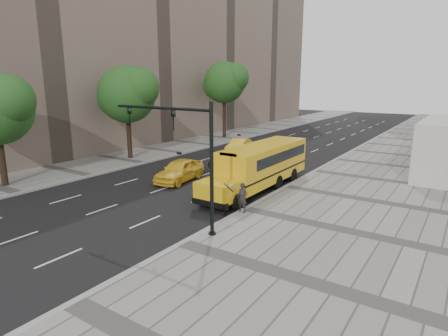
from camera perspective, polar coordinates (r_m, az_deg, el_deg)
The scene contains 13 objects.
ground at distance 29.27m, azimuth -1.34°, elevation -1.28°, with size 140.00×140.00×0.00m, color black.
sidewalk_museum at distance 24.65m, azimuth 22.22°, elevation -4.88°, with size 12.00×140.00×0.15m, color gray.
sidewalk_far at distance 36.55m, azimuth -15.60°, elevation 1.27°, with size 6.00×140.00×0.15m, color gray.
curb_museum at distance 26.37m, azimuth 9.40°, elevation -2.91°, with size 0.30×140.00×0.15m, color gray.
curb_far at distance 34.36m, azimuth -12.33°, elevation 0.72°, with size 0.30×140.00×0.15m, color gray.
building_far at distance 49.24m, azimuth -13.93°, elevation 22.97°, with size 10.00×80.00×32.00m, color #756355.
tree_b at distance 35.97m, azimuth -14.51°, elevation 10.87°, with size 5.89×5.23×8.69m.
tree_c at distance 48.24m, azimuth 0.14°, elevation 12.95°, with size 5.85×5.20×9.69m.
school_bus at distance 25.84m, azimuth 5.71°, elevation 0.74°, with size 2.96×11.56×3.19m.
taxi_near at distance 27.92m, azimuth -6.79°, elevation -0.35°, with size 1.93×4.79×1.63m, color yellow.
taxi_far at distance 38.93m, azimuth 2.29°, elevation 3.41°, with size 1.51×4.32×1.42m, color yellow.
pedestrian at distance 20.74m, azimuth 2.81°, elevation -4.56°, with size 0.61×0.40×1.67m, color #242126.
traffic_signal at distance 17.80m, azimuth -5.60°, elevation 2.75°, with size 6.18×0.36×6.40m.
Camera 1 is at (16.33, -23.17, 7.28)m, focal length 30.00 mm.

